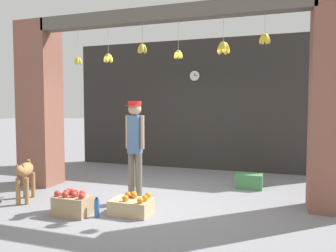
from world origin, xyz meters
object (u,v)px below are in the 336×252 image
(fruit_crate_apples, at_px, (72,204))
(wall_clock, at_px, (195,76))
(fruit_crate_oranges, at_px, (132,206))
(shopkeeper, at_px, (135,143))
(dog, at_px, (25,173))
(water_bottle, at_px, (97,208))
(produce_box_green, at_px, (249,181))

(fruit_crate_apples, height_order, wall_clock, wall_clock)
(fruit_crate_oranges, bearing_deg, wall_clock, 89.37)
(shopkeeper, bearing_deg, fruit_crate_apples, 59.69)
(shopkeeper, height_order, wall_clock, wall_clock)
(dog, bearing_deg, fruit_crate_apples, 45.72)
(shopkeeper, height_order, water_bottle, shopkeeper)
(shopkeeper, xyz_separation_m, produce_box_green, (1.72, 1.57, -0.86))
(fruit_crate_apples, distance_m, water_bottle, 0.39)
(shopkeeper, bearing_deg, fruit_crate_oranges, 114.16)
(produce_box_green, height_order, water_bottle, water_bottle)
(shopkeeper, xyz_separation_m, water_bottle, (-0.24, -0.83, -0.87))
(shopkeeper, distance_m, wall_clock, 3.45)
(produce_box_green, bearing_deg, water_bottle, -129.25)
(dog, xyz_separation_m, fruit_crate_oranges, (1.97, -0.02, -0.35))
(fruit_crate_oranges, xyz_separation_m, produce_box_green, (1.53, 2.11, 0.02))
(fruit_crate_apples, distance_m, produce_box_green, 3.38)
(fruit_crate_oranges, relative_size, produce_box_green, 1.17)
(water_bottle, distance_m, wall_clock, 4.59)
(fruit_crate_apples, bearing_deg, fruit_crate_oranges, 21.81)
(produce_box_green, height_order, wall_clock, wall_clock)
(fruit_crate_apples, bearing_deg, wall_clock, 78.08)
(fruit_crate_oranges, distance_m, produce_box_green, 2.61)
(fruit_crate_apples, bearing_deg, water_bottle, 6.14)
(dog, relative_size, fruit_crate_oranges, 1.28)
(water_bottle, bearing_deg, produce_box_green, 50.75)
(shopkeeper, relative_size, water_bottle, 5.85)
(fruit_crate_apples, xyz_separation_m, produce_box_green, (2.34, 2.43, -0.02))
(dog, distance_m, produce_box_green, 4.10)
(shopkeeper, distance_m, water_bottle, 1.22)
(dog, distance_m, fruit_crate_oranges, 2.00)
(fruit_crate_apples, relative_size, produce_box_green, 1.02)
(fruit_crate_oranges, distance_m, wall_clock, 4.33)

